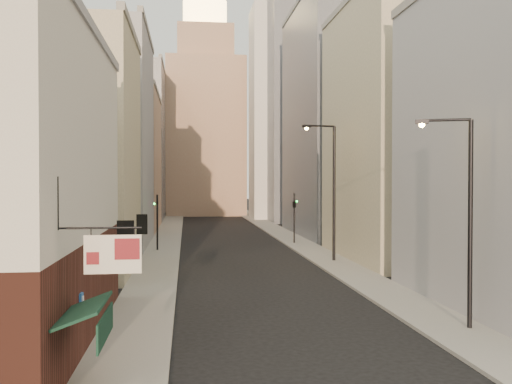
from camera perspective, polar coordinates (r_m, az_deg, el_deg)
name	(u,v)px	position (r m, az deg, el deg)	size (l,w,h in m)	color
sidewalk_left	(169,232)	(68.74, -8.68, -4.00)	(3.00, 140.00, 0.15)	gray
sidewalk_right	(277,231)	(69.58, 2.11, -3.92)	(3.00, 140.00, 0.15)	gray
near_building_left	(11,186)	(23.38, -23.27, 0.52)	(8.30, 23.04, 12.30)	#51271F
left_bldg_beige	(73,154)	(40.20, -17.85, 3.61)	(8.00, 12.00, 16.00)	tan
left_bldg_grey	(106,141)	(56.08, -14.76, 4.97)	(8.00, 16.00, 20.00)	#9D9BA1
left_bldg_tan	(126,163)	(73.86, -12.86, 2.89)	(8.00, 18.00, 17.00)	tan
left_bldg_wingrid	(139,145)	(93.92, -11.61, 4.65)	(8.00, 20.00, 24.00)	gray
right_bldg_beige	(396,133)	(46.59, 13.78, 5.76)	(8.00, 16.00, 20.00)	tan
right_bldg_wingrid	(332,121)	(65.88, 7.58, 7.04)	(8.00, 20.00, 26.00)	gray
highrise	(324,62)	(96.13, 6.85, 12.81)	(21.00, 23.00, 51.20)	gray
clock_tower	(205,119)	(106.10, -5.11, 7.32)	(14.00, 14.00, 44.90)	tan
white_tower	(276,104)	(93.39, 2.01, 8.77)	(8.00, 8.00, 41.50)	silver
streetlamp_near	(464,210)	(25.04, 20.13, -1.68)	(2.22, 0.93, 8.81)	black
streetlamp_mid	(331,184)	(43.62, 7.50, 0.77)	(2.70, 0.80, 10.41)	black
traffic_light_left	(157,211)	(50.71, -9.85, -1.91)	(0.56, 0.45, 5.00)	black
traffic_light_right	(294,205)	(55.70, 3.86, -1.31)	(0.70, 0.70, 5.00)	black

